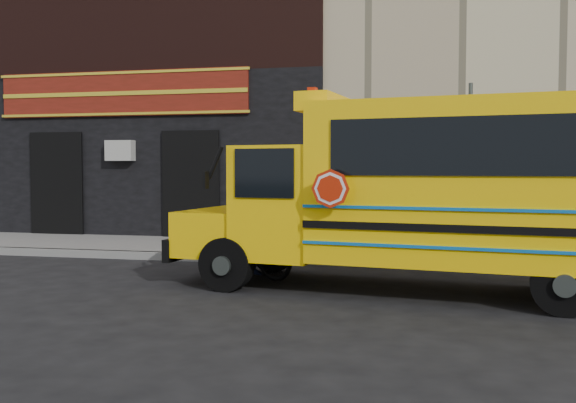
% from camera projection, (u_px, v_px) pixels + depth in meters
% --- Properties ---
extents(ground, '(120.00, 120.00, 0.00)m').
position_uv_depth(ground, '(262.00, 290.00, 9.60)').
color(ground, black).
rests_on(ground, ground).
extents(curb, '(40.00, 0.20, 0.15)m').
position_uv_depth(curb, '(297.00, 260.00, 12.13)').
color(curb, gray).
rests_on(curb, ground).
extents(sidewalk, '(40.00, 3.00, 0.15)m').
position_uv_depth(sidewalk, '(312.00, 250.00, 13.59)').
color(sidewalk, '#635F5C').
rests_on(sidewalk, ground).
extents(building, '(20.00, 10.70, 12.00)m').
position_uv_depth(building, '(349.00, 26.00, 19.48)').
color(building, '#BDB38E').
rests_on(building, sidewalk).
extents(school_bus, '(7.12, 3.03, 2.92)m').
position_uv_depth(school_bus, '(430.00, 190.00, 9.33)').
color(school_bus, black).
rests_on(school_bus, ground).
extents(sign_pole, '(0.12, 0.28, 3.31)m').
position_uv_depth(sign_pole, '(470.00, 168.00, 11.24)').
color(sign_pole, '#3F4742').
rests_on(sign_pole, ground).
extents(bicycle, '(1.89, 1.23, 1.11)m').
position_uv_depth(bicycle, '(248.00, 245.00, 10.64)').
color(bicycle, black).
rests_on(bicycle, ground).
extents(cyclist, '(0.65, 0.75, 1.73)m').
position_uv_depth(cyclist, '(251.00, 226.00, 10.53)').
color(cyclist, black).
rests_on(cyclist, ground).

